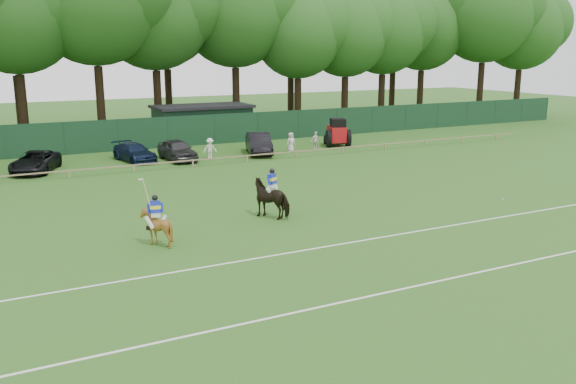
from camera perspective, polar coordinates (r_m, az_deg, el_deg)
ground at (r=25.38m, az=2.12°, el=-4.57°), size 160.00×160.00×0.00m
horse_dark at (r=28.74m, az=-1.49°, el=-0.59°), size 1.97×2.31×1.80m
horse_chestnut at (r=25.16m, az=-12.22°, el=-3.24°), size 1.46×1.58×1.50m
suv_black at (r=42.71m, az=-22.57°, el=2.63°), size 3.93×5.34×1.35m
sedan_navy at (r=44.70m, az=-14.18°, el=3.62°), size 2.67×4.66×1.27m
hatch_grey at (r=44.36m, az=-10.32°, el=3.89°), size 2.06×4.53×1.51m
estate_black at (r=46.47m, az=-2.74°, el=4.55°), size 3.11×5.09×1.58m
spectator_left at (r=44.50m, az=-7.31°, el=4.04°), size 1.02×0.62×1.53m
spectator_mid at (r=48.03m, az=2.58°, el=4.79°), size 0.94×0.56×1.51m
spectator_right at (r=47.15m, az=0.29°, el=4.66°), size 0.81×0.58×1.54m
rider_dark at (r=28.56m, az=-1.47°, el=0.94°), size 0.86×0.64×1.41m
rider_chestnut at (r=24.96m, az=-12.31°, el=-1.70°), size 0.93×0.68×2.05m
polo_ball at (r=34.07m, az=19.45°, el=-0.64°), size 0.09×0.09×0.09m
pitch_lines at (r=22.57m, az=6.52°, el=-6.92°), size 60.00×5.10×0.01m
pitch_rail at (r=41.46m, az=-10.21°, el=2.83°), size 62.10×0.10×0.50m
perimeter_fence at (r=49.91m, az=-13.36°, el=5.34°), size 92.08×0.08×2.50m
utility_shed at (r=54.44m, az=-8.00°, el=6.49°), size 8.40×4.40×3.04m
tree_row at (r=58.25m, az=-13.34°, el=5.17°), size 96.00×12.00×21.00m
tractor at (r=50.43m, az=4.62°, el=5.53°), size 2.63×3.17×2.29m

